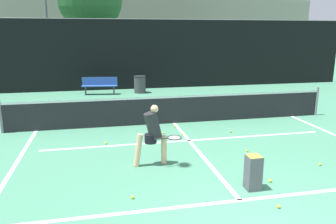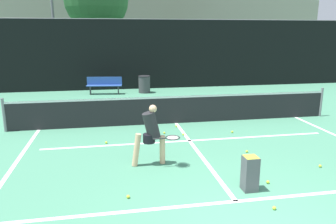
# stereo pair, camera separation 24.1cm
# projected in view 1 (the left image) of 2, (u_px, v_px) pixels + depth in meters

# --- Properties ---
(court_baseline_near) EXTENTS (11.00, 0.10, 0.01)m
(court_baseline_near) POSITION_uv_depth(u_px,v_px,m) (240.00, 200.00, 6.10)
(court_baseline_near) COLOR white
(court_baseline_near) RESTS_ON ground
(court_service_line) EXTENTS (8.25, 0.10, 0.01)m
(court_service_line) POSITION_uv_depth(u_px,v_px,m) (189.00, 140.00, 9.48)
(court_service_line) COLOR white
(court_service_line) RESTS_ON ground
(court_center_mark) EXTENTS (0.10, 5.48, 0.01)m
(court_center_mark) POSITION_uv_depth(u_px,v_px,m) (197.00, 150.00, 8.71)
(court_center_mark) COLOR white
(court_center_mark) RESTS_ON ground
(court_sideline_left) EXTENTS (0.10, 6.48, 0.01)m
(court_sideline_left) POSITION_uv_depth(u_px,v_px,m) (16.00, 164.00, 7.80)
(court_sideline_left) COLOR white
(court_sideline_left) RESTS_ON ground
(net) EXTENTS (11.09, 0.09, 1.07)m
(net) POSITION_uv_depth(u_px,v_px,m) (174.00, 109.00, 11.19)
(net) COLOR slate
(net) RESTS_ON ground
(fence_back) EXTENTS (24.00, 0.06, 3.76)m
(fence_back) POSITION_uv_depth(u_px,v_px,m) (144.00, 55.00, 17.87)
(fence_back) COLOR black
(fence_back) RESTS_ON ground
(player_practicing) EXTENTS (1.13, 0.53, 1.45)m
(player_practicing) POSITION_uv_depth(u_px,v_px,m) (153.00, 133.00, 7.59)
(player_practicing) COLOR #DBAD84
(player_practicing) RESTS_ON ground
(tennis_ball_scattered_1) EXTENTS (0.07, 0.07, 0.07)m
(tennis_ball_scattered_1) POSITION_uv_depth(u_px,v_px,m) (247.00, 151.00, 8.58)
(tennis_ball_scattered_1) COLOR #D1E033
(tennis_ball_scattered_1) RESTS_ON ground
(tennis_ball_scattered_2) EXTENTS (0.07, 0.07, 0.07)m
(tennis_ball_scattered_2) POSITION_uv_depth(u_px,v_px,m) (175.00, 126.00, 10.82)
(tennis_ball_scattered_2) COLOR #D1E033
(tennis_ball_scattered_2) RESTS_ON ground
(tennis_ball_scattered_3) EXTENTS (0.07, 0.07, 0.07)m
(tennis_ball_scattered_3) POSITION_uv_depth(u_px,v_px,m) (133.00, 197.00, 6.16)
(tennis_ball_scattered_3) COLOR #D1E033
(tennis_ball_scattered_3) RESTS_ON ground
(tennis_ball_scattered_4) EXTENTS (0.07, 0.07, 0.07)m
(tennis_ball_scattered_4) POSITION_uv_depth(u_px,v_px,m) (182.00, 134.00, 9.98)
(tennis_ball_scattered_4) COLOR #D1E033
(tennis_ball_scattered_4) RESTS_ON ground
(tennis_ball_scattered_5) EXTENTS (0.07, 0.07, 0.07)m
(tennis_ball_scattered_5) POSITION_uv_depth(u_px,v_px,m) (163.00, 133.00, 10.10)
(tennis_ball_scattered_5) COLOR #D1E033
(tennis_ball_scattered_5) RESTS_ON ground
(tennis_ball_scattered_6) EXTENTS (0.07, 0.07, 0.07)m
(tennis_ball_scattered_6) POSITION_uv_depth(u_px,v_px,m) (231.00, 131.00, 10.26)
(tennis_ball_scattered_6) COLOR #D1E033
(tennis_ball_scattered_6) RESTS_ON ground
(tennis_ball_scattered_7) EXTENTS (0.07, 0.07, 0.07)m
(tennis_ball_scattered_7) POSITION_uv_depth(u_px,v_px,m) (106.00, 143.00, 9.17)
(tennis_ball_scattered_7) COLOR #D1E033
(tennis_ball_scattered_7) RESTS_ON ground
(tennis_ball_scattered_8) EXTENTS (0.07, 0.07, 0.07)m
(tennis_ball_scattered_8) POSITION_uv_depth(u_px,v_px,m) (320.00, 164.00, 7.69)
(tennis_ball_scattered_8) COLOR #D1E033
(tennis_ball_scattered_8) RESTS_ON ground
(tennis_ball_scattered_10) EXTENTS (0.07, 0.07, 0.07)m
(tennis_ball_scattered_10) POSITION_uv_depth(u_px,v_px,m) (270.00, 181.00, 6.84)
(tennis_ball_scattered_10) COLOR #D1E033
(tennis_ball_scattered_10) RESTS_ON ground
(tennis_ball_scattered_11) EXTENTS (0.07, 0.07, 0.07)m
(tennis_ball_scattered_11) POSITION_uv_depth(u_px,v_px,m) (279.00, 206.00, 5.83)
(tennis_ball_scattered_11) COLOR #D1E033
(tennis_ball_scattered_11) RESTS_ON ground
(ball_hopper) EXTENTS (0.28, 0.28, 0.71)m
(ball_hopper) POSITION_uv_depth(u_px,v_px,m) (253.00, 172.00, 6.47)
(ball_hopper) COLOR #4C4C51
(ball_hopper) RESTS_ON ground
(courtside_bench) EXTENTS (1.80, 0.61, 0.86)m
(courtside_bench) POSITION_uv_depth(u_px,v_px,m) (100.00, 85.00, 16.48)
(courtside_bench) COLOR #2D519E
(courtside_bench) RESTS_ON ground
(trash_bin) EXTENTS (0.62, 0.62, 0.88)m
(trash_bin) POSITION_uv_depth(u_px,v_px,m) (140.00, 84.00, 16.89)
(trash_bin) COLOR #3F3F42
(trash_bin) RESTS_ON ground
(parked_car) EXTENTS (1.80, 4.12, 1.34)m
(parked_car) POSITION_uv_depth(u_px,v_px,m) (129.00, 70.00, 22.19)
(parked_car) COLOR black
(parked_car) RESTS_ON ground
(tree_mid) EXTENTS (3.31, 3.31, 3.81)m
(tree_mid) POSITION_uv_depth(u_px,v_px,m) (179.00, 29.00, 26.92)
(tree_mid) COLOR brown
(tree_mid) RESTS_ON ground
(building_far) EXTENTS (36.00, 2.40, 6.07)m
(building_far) POSITION_uv_depth(u_px,v_px,m) (124.00, 33.00, 30.02)
(building_far) COLOR gray
(building_far) RESTS_ON ground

